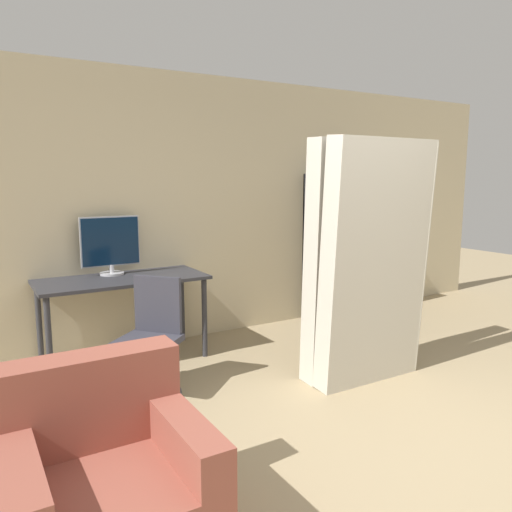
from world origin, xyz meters
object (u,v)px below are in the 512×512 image
object	(u,v)px
office_chair	(150,349)
bookshelf	(330,252)
mattress_near	(376,264)
armchair	(105,485)
monitor	(111,244)
mattress_far	(358,260)

from	to	relation	value
office_chair	bookshelf	size ratio (longest dim) A/B	0.53
mattress_near	armchair	xyz separation A→B (m)	(-2.38, -0.80, -0.67)
bookshelf	armchair	world-z (taller)	bookshelf
bookshelf	armchair	xyz separation A→B (m)	(-3.32, -2.54, -0.47)
monitor	bookshelf	world-z (taller)	bookshelf
mattress_far	armchair	bearing A→B (deg)	-156.94
armchair	office_chair	bearing A→B (deg)	64.26
bookshelf	armchair	size ratio (longest dim) A/B	2.02
office_chair	bookshelf	distance (m)	2.83
monitor	office_chair	size ratio (longest dim) A/B	0.60
mattress_near	bookshelf	bearing A→B (deg)	61.61
bookshelf	mattress_far	xyz separation A→B (m)	(-0.94, -1.52, 0.20)
mattress_near	monitor	bearing A→B (deg)	133.97
bookshelf	mattress_far	distance (m)	1.80
office_chair	bookshelf	xyz separation A→B (m)	(2.60, 1.04, 0.42)
office_chair	mattress_far	bearing A→B (deg)	-16.10
monitor	office_chair	world-z (taller)	monitor
office_chair	mattress_near	distance (m)	1.90
mattress_far	office_chair	bearing A→B (deg)	163.90
office_chair	mattress_far	world-z (taller)	mattress_far
office_chair	mattress_near	world-z (taller)	mattress_near
monitor	armchair	world-z (taller)	monitor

